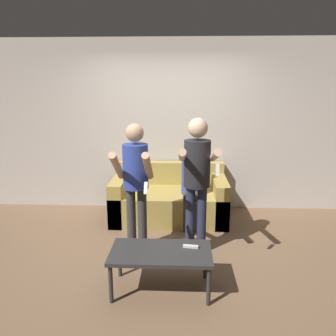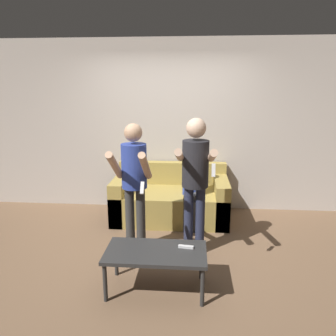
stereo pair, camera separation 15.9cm
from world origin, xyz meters
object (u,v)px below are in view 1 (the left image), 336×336
object	(u,v)px
remote_on_table	(191,246)
coffee_table	(161,255)
person_standing_left	(136,176)
person_seated	(191,182)
person_standing_right	(197,172)
couch	(169,200)

from	to	relation	value
remote_on_table	coffee_table	bearing A→B (deg)	-164.57
person_standing_left	remote_on_table	world-z (taller)	person_standing_left
person_seated	coffee_table	world-z (taller)	person_seated
person_standing_left	person_standing_right	world-z (taller)	person_standing_right
person_seated	person_standing_left	bearing A→B (deg)	-128.15
couch	person_seated	xyz separation A→B (m)	(0.32, -0.23, 0.36)
person_standing_left	remote_on_table	distance (m)	1.07
person_standing_left	person_seated	world-z (taller)	person_standing_left
couch	remote_on_table	distance (m)	1.80
person_standing_left	person_standing_right	xyz separation A→B (m)	(0.71, -0.00, 0.06)
coffee_table	couch	bearing A→B (deg)	89.50
person_seated	couch	bearing A→B (deg)	144.03
couch	person_seated	distance (m)	0.54
couch	person_seated	world-z (taller)	person_seated
person_standing_right	person_standing_left	bearing A→B (deg)	179.95
person_standing_right	coffee_table	xyz separation A→B (m)	(-0.37, -0.76, -0.64)
person_standing_right	couch	bearing A→B (deg)	107.99
couch	person_standing_right	distance (m)	1.37
person_standing_left	person_seated	distance (m)	1.14
couch	coffee_table	size ratio (longest dim) A/B	1.73
person_standing_left	coffee_table	bearing A→B (deg)	-66.01
person_standing_left	remote_on_table	xyz separation A→B (m)	(0.63, -0.68, -0.53)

